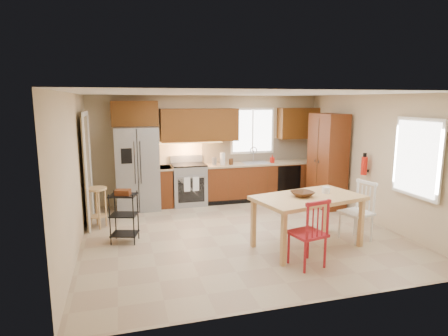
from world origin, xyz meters
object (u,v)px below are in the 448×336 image
fire_extinguisher (364,166)px  chair_white (356,212)px  soap_bottle (272,159)px  dining_table (307,222)px  chair_red (307,232)px  refrigerator (137,169)px  table_bowl (302,197)px  bar_stool (98,208)px  utility_cart (124,217)px  range_stove (189,185)px  pantry (327,161)px  table_jar (326,191)px

fire_extinguisher → chair_white: size_ratio=0.35×
soap_bottle → fire_extinguisher: bearing=-59.5°
dining_table → soap_bottle: bearing=65.9°
fire_extinguisher → chair_red: bearing=-141.6°
refrigerator → table_bowl: 3.88m
soap_bottle → dining_table: 3.10m
soap_bottle → chair_white: soap_bottle is taller
bar_stool → chair_red: bearing=-21.6°
table_bowl → utility_cart: (-2.78, 1.02, -0.42)m
range_stove → chair_white: chair_white is taller
pantry → refrigerator: bearing=167.4°
dining_table → table_jar: size_ratio=10.56×
refrigerator → chair_white: bearing=-40.1°
chair_white → soap_bottle: bearing=-5.9°
refrigerator → bar_stool: 1.44m
table_jar → bar_stool: 4.19m
soap_bottle → dining_table: bearing=-101.7°
table_jar → utility_cart: 3.42m
range_stove → soap_bottle: soap_bottle is taller
chair_white → bar_stool: 4.71m
fire_extinguisher → chair_red: (-2.12, -1.68, -0.59)m
bar_stool → chair_white: bearing=-4.5°
bar_stool → table_jar: bearing=-6.9°
range_stove → pantry: 3.19m
dining_table → bar_stool: bearing=137.7°
fire_extinguisher → refrigerator: bearing=155.5°
refrigerator → pantry: pantry is taller
utility_cart → refrigerator: bearing=97.2°
range_stove → soap_bottle: 2.10m
chair_white → table_jar: (-0.57, 0.06, 0.38)m
table_jar → utility_cart: size_ratio=0.19×
soap_bottle → chair_white: size_ratio=0.19×
refrigerator → table_jar: 4.13m
refrigerator → fire_extinguisher: (4.33, -1.98, 0.19)m
refrigerator → chair_red: 4.29m
soap_bottle → pantry: size_ratio=0.09×
refrigerator → table_bowl: size_ratio=5.19×
pantry → utility_cart: 4.62m
pantry → chair_red: bearing=-125.1°
refrigerator → utility_cart: bearing=-99.4°
dining_table → chair_white: chair_white is taller
refrigerator → chair_red: (2.21, -3.66, -0.40)m
bar_stool → utility_cart: bearing=-43.7°
chair_white → table_jar: size_ratio=6.20×
soap_bottle → chair_red: 3.79m
fire_extinguisher → table_jar: size_ratio=2.20×
table_bowl → table_jar: bearing=12.5°
fire_extinguisher → table_bowl: 2.15m
soap_bottle → bar_stool: bearing=-165.2°
chair_white → table_jar: 0.69m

